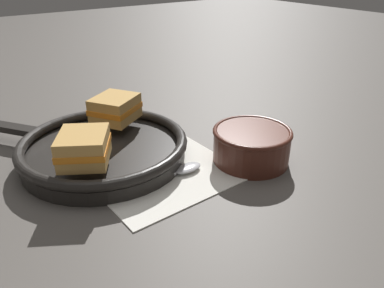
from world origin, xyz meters
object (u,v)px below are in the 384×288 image
(skillet, at_px, (103,148))
(sandwich_near_left, at_px, (115,108))
(sandwich_near_right, at_px, (84,148))
(soup_bowl, at_px, (252,143))
(spoon, at_px, (177,172))

(skillet, xyz_separation_m, sandwich_near_left, (0.06, 0.06, 0.04))
(sandwich_near_left, distance_m, sandwich_near_right, 0.16)
(soup_bowl, height_order, sandwich_near_left, sandwich_near_left)
(soup_bowl, distance_m, sandwich_near_right, 0.28)
(sandwich_near_left, bearing_deg, sandwich_near_right, -132.66)
(soup_bowl, bearing_deg, spoon, 165.64)
(soup_bowl, relative_size, sandwich_near_left, 1.26)
(soup_bowl, bearing_deg, sandwich_near_left, 124.91)
(spoon, relative_size, skillet, 0.42)
(skillet, height_order, sandwich_near_left, sandwich_near_left)
(spoon, relative_size, sandwich_near_right, 1.48)
(sandwich_near_right, bearing_deg, sandwich_near_left, 47.34)
(soup_bowl, xyz_separation_m, sandwich_near_left, (-0.15, 0.21, 0.03))
(soup_bowl, bearing_deg, skillet, 142.53)
(sandwich_near_left, relative_size, sandwich_near_right, 1.00)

